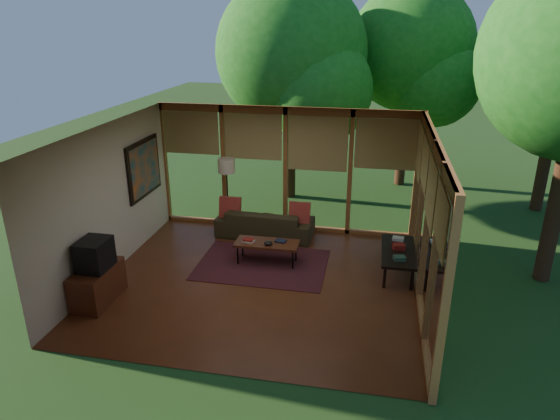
% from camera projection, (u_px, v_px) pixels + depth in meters
% --- Properties ---
extents(floor, '(5.50, 5.50, 0.00)m').
position_uv_depth(floor, '(260.00, 282.00, 8.88)').
color(floor, brown).
rests_on(floor, ground).
extents(ceiling, '(5.50, 5.50, 0.00)m').
position_uv_depth(ceiling, '(257.00, 132.00, 7.90)').
color(ceiling, white).
rests_on(ceiling, ground).
extents(wall_left, '(0.04, 5.00, 2.70)m').
position_uv_depth(wall_left, '(109.00, 201.00, 8.88)').
color(wall_left, silver).
rests_on(wall_left, ground).
extents(wall_front, '(5.50, 0.04, 2.70)m').
position_uv_depth(wall_front, '(211.00, 284.00, 6.10)').
color(wall_front, silver).
rests_on(wall_front, ground).
extents(window_wall_back, '(5.50, 0.12, 2.70)m').
position_uv_depth(window_wall_back, '(286.00, 170.00, 10.68)').
color(window_wall_back, '#A36332').
rests_on(window_wall_back, ground).
extents(window_wall_right, '(0.12, 5.00, 2.70)m').
position_uv_depth(window_wall_right, '(427.00, 224.00, 7.90)').
color(window_wall_right, '#A36332').
rests_on(window_wall_right, ground).
extents(tree_nw, '(3.63, 3.63, 5.42)m').
position_uv_depth(tree_nw, '(291.00, 54.00, 11.94)').
color(tree_nw, '#3E2716').
rests_on(tree_nw, ground).
extents(tree_ne, '(3.27, 3.27, 5.30)m').
position_uv_depth(tree_ne, '(411.00, 49.00, 12.92)').
color(tree_ne, '#3E2716').
rests_on(tree_ne, ground).
extents(rug, '(2.42, 1.72, 0.01)m').
position_uv_depth(rug, '(262.00, 264.00, 9.50)').
color(rug, maroon).
rests_on(rug, floor).
extents(sofa, '(2.07, 0.88, 0.60)m').
position_uv_depth(sofa, '(265.00, 223.00, 10.66)').
color(sofa, '#39321C').
rests_on(sofa, floor).
extents(pillow_left, '(0.45, 0.24, 0.48)m').
position_uv_depth(pillow_left, '(230.00, 208.00, 10.64)').
color(pillow_left, maroon).
rests_on(pillow_left, sofa).
extents(pillow_right, '(0.44, 0.23, 0.46)m').
position_uv_depth(pillow_right, '(300.00, 213.00, 10.37)').
color(pillow_right, maroon).
rests_on(pillow_right, sofa).
extents(ct_book_lower, '(0.25, 0.21, 0.03)m').
position_uv_depth(ct_book_lower, '(248.00, 241.00, 9.45)').
color(ct_book_lower, beige).
rests_on(ct_book_lower, coffee_table).
extents(ct_book_upper, '(0.20, 0.16, 0.03)m').
position_uv_depth(ct_book_upper, '(248.00, 240.00, 9.44)').
color(ct_book_upper, maroon).
rests_on(ct_book_upper, coffee_table).
extents(ct_book_side, '(0.23, 0.19, 0.03)m').
position_uv_depth(ct_book_side, '(281.00, 241.00, 9.46)').
color(ct_book_side, '#161D32').
rests_on(ct_book_side, coffee_table).
extents(ct_bowl, '(0.16, 0.16, 0.07)m').
position_uv_depth(ct_bowl, '(268.00, 243.00, 9.32)').
color(ct_bowl, black).
rests_on(ct_bowl, coffee_table).
extents(media_cabinet, '(0.50, 1.00, 0.60)m').
position_uv_depth(media_cabinet, '(98.00, 284.00, 8.19)').
color(media_cabinet, '#5A2A18').
rests_on(media_cabinet, floor).
extents(television, '(0.45, 0.55, 0.50)m').
position_uv_depth(television, '(94.00, 254.00, 7.99)').
color(television, black).
rests_on(television, media_cabinet).
extents(console_book_a, '(0.23, 0.19, 0.07)m').
position_uv_depth(console_book_a, '(399.00, 258.00, 8.66)').
color(console_book_a, '#2E5140').
rests_on(console_book_a, side_console).
extents(console_book_b, '(0.24, 0.20, 0.10)m').
position_uv_depth(console_book_b, '(399.00, 247.00, 9.07)').
color(console_book_b, maroon).
rests_on(console_book_b, side_console).
extents(console_book_c, '(0.23, 0.18, 0.06)m').
position_uv_depth(console_book_c, '(398.00, 239.00, 9.45)').
color(console_book_c, beige).
rests_on(console_book_c, side_console).
extents(floor_lamp, '(0.36, 0.36, 1.65)m').
position_uv_depth(floor_lamp, '(227.00, 170.00, 10.49)').
color(floor_lamp, black).
rests_on(floor_lamp, floor).
extents(coffee_table, '(1.20, 0.50, 0.43)m').
position_uv_depth(coffee_table, '(267.00, 244.00, 9.45)').
color(coffee_table, '#5A2A18').
rests_on(coffee_table, floor).
extents(side_console, '(0.60, 1.40, 0.46)m').
position_uv_depth(side_console, '(398.00, 252.00, 9.06)').
color(side_console, black).
rests_on(side_console, floor).
extents(wall_painting, '(0.06, 1.35, 1.15)m').
position_uv_depth(wall_painting, '(144.00, 168.00, 10.09)').
color(wall_painting, black).
rests_on(wall_painting, wall_left).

